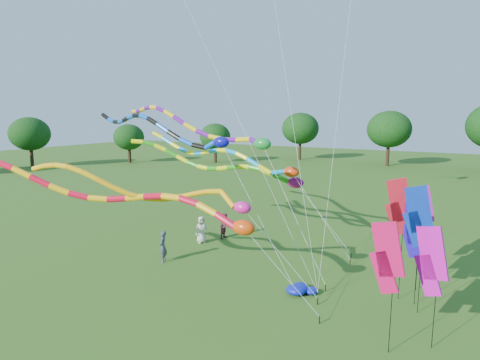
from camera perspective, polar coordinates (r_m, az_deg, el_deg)
The scene contains 19 objects.
ground at distance 16.01m, azimuth -3.04°, elevation -20.08°, with size 160.00×160.00×0.00m, color #2F5C18.
tree_ring at distance 14.16m, azimuth -6.90°, elevation 0.21°, with size 117.22×118.45×9.67m.
tube_kite_red at distance 17.47m, azimuth -14.24°, elevation -2.82°, with size 14.83×3.64×6.52m.
tube_kite_orange at distance 17.51m, azimuth -10.90°, elevation -1.65°, with size 11.81×4.34×6.29m.
tube_kite_purple at distance 23.86m, azimuth -6.09°, elevation 7.65°, with size 16.53×5.77×9.10m.
tube_kite_blue at distance 21.37m, azimuth -10.47°, elevation 6.98°, with size 13.64×2.34×8.46m.
tube_kite_cyan at distance 23.91m, azimuth -1.03°, elevation 3.16°, with size 13.62×1.47×7.15m.
tube_kite_green at distance 24.03m, azimuth -1.22°, elevation 1.79°, with size 13.95×1.83×6.79m.
banner_pole_violet at distance 21.63m, azimuth 24.49°, elevation -3.98°, with size 1.11×0.49×4.45m.
banner_pole_red at distance 17.93m, azimuth 21.59°, elevation -3.64°, with size 1.09×0.56×5.31m.
banner_pole_blue_a at distance 17.03m, azimuth 23.95°, elevation -4.82°, with size 1.16×0.28×5.20m.
banner_pole_orange at distance 19.41m, azimuth 23.56°, elevation -5.57°, with size 1.15×0.31×4.39m.
banner_pole_magenta_a at distance 14.07m, azimuth 20.13°, elevation -10.38°, with size 1.16×0.19×4.51m.
banner_pole_magenta_b at distance 15.03m, azimuth 25.50°, elevation -10.41°, with size 1.13×0.43×4.28m.
banner_pole_blue_b at distance 18.03m, azimuth 23.47°, elevation -6.43°, with size 1.12×0.47×4.46m.
blue_nylon_heap at distance 18.73m, azimuth 8.38°, elevation -14.89°, with size 1.29×1.22×0.45m.
person_a at distance 24.97m, azimuth -5.49°, elevation -7.04°, with size 0.81×0.53×1.66m, color beige.
person_b at distance 22.15m, azimuth -10.92°, elevation -9.28°, with size 0.62×0.41×1.70m, color #3D4355.
person_c at distance 25.79m, azimuth -2.10°, elevation -6.51°, with size 0.79×0.62×1.63m, color #8B324C.
Camera 1 is at (7.50, -11.75, 7.87)m, focal length 30.00 mm.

